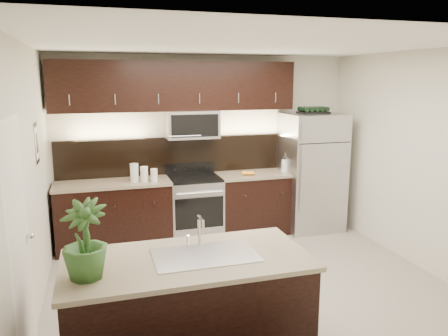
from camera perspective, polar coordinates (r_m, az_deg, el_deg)
name	(u,v)px	position (r m, az deg, el deg)	size (l,w,h in m)	color
ground	(248,285)	(5.26, 3.21, -14.97)	(4.50, 4.50, 0.00)	gray
room_walls	(242,141)	(4.68, 2.31, 3.56)	(4.52, 4.02, 2.71)	beige
counter_run	(181,209)	(6.50, -5.62, -5.32)	(3.51, 0.65, 0.94)	black
upper_fixtures	(179,94)	(6.38, -5.94, 9.60)	(3.49, 0.40, 1.66)	black
island	(188,311)	(3.78, -4.71, -18.14)	(1.96, 0.96, 0.94)	black
sink_faucet	(205,253)	(3.61, -2.49, -11.07)	(0.84, 0.50, 0.28)	silver
refrigerator	(311,172)	(7.01, 11.29, -0.49)	(0.88, 0.80, 1.83)	#B2B2B7
wine_rack	(313,110)	(6.88, 11.60, 7.39)	(0.45, 0.28, 0.11)	black
plant	(85,240)	(3.27, -17.74, -8.94)	(0.32, 0.32, 0.57)	#284E1F
canisters	(142,174)	(6.20, -10.69, -0.73)	(0.37, 0.19, 0.25)	silver
french_press	(285,165)	(6.80, 7.94, 0.43)	(0.10, 0.10, 0.30)	silver
bananas	(244,173)	(6.54, 2.65, -0.62)	(0.21, 0.16, 0.06)	gold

